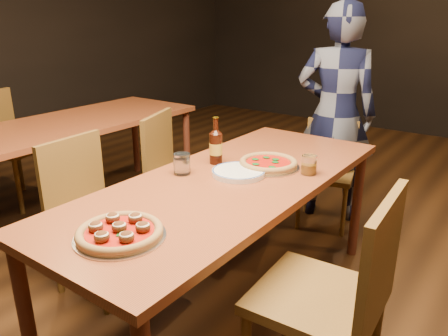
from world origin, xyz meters
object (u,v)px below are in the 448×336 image
Objects in this scene: table_left at (72,130)px; beer_bottle at (216,147)px; table_main at (230,192)px; chair_main_sw at (187,177)px; chair_end at (326,173)px; chair_main_nw at (101,215)px; water_glass at (182,164)px; pizza_margherita at (268,163)px; amber_glass at (309,165)px; chair_nbr_left at (14,147)px; chair_main_e at (317,296)px; diner at (336,115)px; plate_stack at (239,172)px; pizza_meatball at (120,232)px.

table_left is 7.97× the size of beer_bottle.
chair_main_sw is at bearing 146.30° from table_main.
beer_bottle is at bearing -114.98° from chair_end.
water_glass is at bearing -71.96° from chair_main_nw.
chair_main_nw is 2.79× the size of pizza_margherita.
pizza_margherita is at bearing -172.19° from amber_glass.
water_glass reaches higher than pizza_margherita.
chair_main_sw reaches higher than pizza_margherita.
pizza_margherita is at bearing 76.06° from table_main.
pizza_margherita is 0.29m from beer_bottle.
table_left is at bearing 178.73° from pizza_margherita.
chair_nbr_left reaches higher than chair_main_nw.
chair_main_nw is at bearing -118.17° from chair_nbr_left.
chair_end is 2.53m from chair_nbr_left.
chair_main_e is 2.99× the size of pizza_margherita.
pizza_margherita is at bearing 77.60° from diner.
plate_stack is 0.29m from water_glass.
table_main is 2.28m from chair_nbr_left.
chair_main_sw reaches higher than table_left.
pizza_margherita is at bearing -100.97° from chair_end.
pizza_margherita is 3.40× the size of amber_glass.
chair_nbr_left is at bearing 81.93° from chair_main_sw.
diner reaches higher than chair_nbr_left.
table_main is 6.06× the size of pizza_margherita.
diner is at bearing 83.24° from beer_bottle.
pizza_margherita is 0.20m from plate_stack.
chair_main_nw is at bearing -29.50° from table_left.
chair_main_nw is 0.83m from plate_stack.
chair_main_sw is 1.41m from pizza_meatball.
plate_stack reaches higher than table_main.
beer_bottle is at bearing -5.79° from table_left.
chair_end is 1.23m from plate_stack.
pizza_margherita is at bearing -1.27° from table_left.
table_left is at bearing 78.61° from chair_main_sw.
chair_main_e is at bearing -139.65° from chair_main_sw.
water_glass is at bearing -160.59° from chair_main_sw.
chair_main_e reaches higher than chair_nbr_left.
chair_main_e is 3.94× the size of beer_bottle.
chair_nbr_left reaches higher than plate_stack.
diner is (1.65, 1.13, 0.13)m from table_left.
chair_main_nw is 1.62m from chair_nbr_left.
amber_glass is (0.52, 0.38, -0.00)m from water_glass.
chair_main_e is 2.95× the size of pizza_meatball.
chair_main_e is at bearing -60.14° from amber_glass.
chair_main_e is at bearing -28.18° from beer_bottle.
chair_main_nw reaches higher than amber_glass.
amber_glass is at bearing 35.81° from water_glass.
chair_main_sw is at bearing -92.41° from chair_nbr_left.
table_left is 1.52m from beer_bottle.
plate_stack is 0.23m from beer_bottle.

